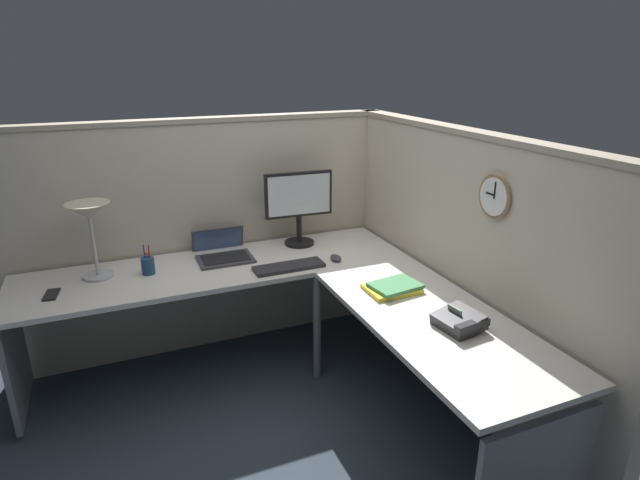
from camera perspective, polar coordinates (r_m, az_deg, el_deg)
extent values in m
plane|color=#2D3842|center=(3.28, -1.88, -16.70)|extent=(6.80, 6.80, 0.00)
cube|color=#B7AD99|center=(3.59, -12.52, 0.15)|extent=(2.57, 0.10, 1.55)
cube|color=gray|center=(3.41, -13.51, 12.76)|extent=(2.57, 0.12, 0.03)
cube|color=#B7AD99|center=(3.08, 15.11, -3.37)|extent=(0.10, 2.37, 1.55)
cube|color=gray|center=(2.87, 16.52, 11.30)|extent=(0.12, 2.37, 0.03)
cube|color=beige|center=(3.24, -11.26, -3.05)|extent=(2.35, 0.66, 0.03)
cube|color=beige|center=(2.64, 12.51, -8.60)|extent=(0.66, 1.49, 0.03)
cylinder|color=slate|center=(3.26, -0.32, -9.56)|extent=(0.05, 0.05, 0.70)
cube|color=slate|center=(3.40, -30.57, -11.31)|extent=(0.03, 0.58, 0.60)
cylinder|color=black|center=(3.53, -2.31, -0.29)|extent=(0.20, 0.20, 0.02)
cylinder|color=black|center=(3.50, -2.33, 1.25)|extent=(0.04, 0.04, 0.20)
cube|color=black|center=(3.43, -2.38, 5.06)|extent=(0.46, 0.05, 0.30)
cube|color=silver|center=(3.42, -2.29, 4.99)|extent=(0.42, 0.03, 0.26)
cube|color=#38383D|center=(3.30, -10.39, -2.09)|extent=(0.34, 0.24, 0.02)
cube|color=black|center=(3.30, -10.40, -1.93)|extent=(0.29, 0.18, 0.00)
cube|color=#38383D|center=(3.50, -11.22, -0.26)|extent=(0.34, 0.07, 0.22)
cube|color=#384C72|center=(3.49, -11.20, -0.30)|extent=(0.31, 0.06, 0.18)
cube|color=#232326|center=(3.13, -3.46, -2.96)|extent=(0.43, 0.14, 0.02)
ellipsoid|color=#38383D|center=(3.25, 1.75, -1.97)|extent=(0.06, 0.10, 0.03)
cylinder|color=#B7BABF|center=(3.28, -23.26, -3.63)|extent=(0.17, 0.17, 0.02)
cylinder|color=#B7BABF|center=(3.21, -23.71, -0.47)|extent=(0.02, 0.02, 0.38)
cone|color=#B2A88C|center=(3.15, -24.21, 2.94)|extent=(0.24, 0.24, 0.09)
cylinder|color=navy|center=(3.20, -18.46, -2.72)|extent=(0.08, 0.08, 0.10)
cylinder|color=#1E1EB2|center=(3.19, -18.81, -1.61)|extent=(0.01, 0.01, 0.13)
cylinder|color=#B21E1E|center=(3.17, -18.32, -1.63)|extent=(0.01, 0.02, 0.13)
cylinder|color=#D8591E|center=(3.19, -18.55, -1.37)|extent=(0.03, 0.03, 0.01)
cube|color=black|center=(3.14, -27.53, -5.37)|extent=(0.09, 0.15, 0.01)
cube|color=#232326|center=(2.54, 15.05, -8.67)|extent=(0.21, 0.22, 0.10)
cube|color=#8CA58C|center=(2.54, 14.66, -7.61)|extent=(0.02, 0.09, 0.04)
cube|color=#232326|center=(2.48, 16.46, -9.02)|extent=(0.19, 0.06, 0.04)
cube|color=yellow|center=(2.86, 7.93, -5.37)|extent=(0.28, 0.21, 0.02)
cube|color=#3F7F4C|center=(2.85, 8.32, -4.99)|extent=(0.28, 0.22, 0.02)
cylinder|color=olive|center=(2.68, 18.86, 4.58)|extent=(0.03, 0.22, 0.22)
cylinder|color=white|center=(2.67, 18.58, 4.55)|extent=(0.00, 0.19, 0.19)
cube|color=black|center=(2.68, 18.28, 4.86)|extent=(0.00, 0.06, 0.01)
cube|color=black|center=(2.65, 18.75, 5.22)|extent=(0.00, 0.01, 0.08)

